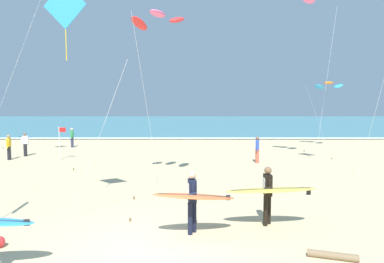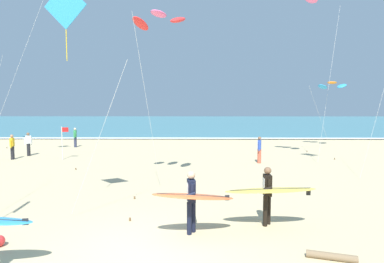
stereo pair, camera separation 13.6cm
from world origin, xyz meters
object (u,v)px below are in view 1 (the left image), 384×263
Objects in this scene: kite_arc_rose_near at (159,19)px; driftwood_log at (334,256)px; surfer_third at (194,197)px; kite_arc_amber_far at (330,85)px; lifeguard_flag at (62,140)px; bystander_green_top at (74,137)px; kite_diamond_cobalt_high at (68,11)px; bystander_yellow_top at (11,147)px; beach_ball at (1,242)px; surfer_trailing at (271,191)px; bystander_white_top at (27,144)px; bystander_blue_top at (259,150)px.

driftwood_log is (4.60, -6.69, -6.89)m from kite_arc_rose_near.
kite_arc_rose_near is at bearing 105.13° from surfer_third.
lifeguard_flag is at bearing -162.55° from kite_arc_amber_far.
kite_arc_amber_far is at bearing 45.84° from kite_arc_rose_near.
kite_diamond_cobalt_high is at bearing -70.11° from bystander_green_top.
bystander_yellow_top is at bearing 179.95° from lifeguard_flag.
driftwood_log is (6.88, -2.76, -6.15)m from kite_diamond_cobalt_high.
beach_ball is at bearing 175.62° from driftwood_log.
kite_arc_amber_far is 3.33× the size of bystander_yellow_top.
bystander_green_top is at bearing 124.36° from surfer_trailing.
lifeguard_flag reaches higher than surfer_third.
beach_ball is (-3.31, -6.08, -6.83)m from kite_arc_rose_near.
bystander_white_top is (-11.25, 13.48, -0.23)m from surfer_third.
kite_diamond_cobalt_high is 13.30m from bystander_blue_top.
bystander_green_top is at bearing -179.89° from kite_arc_amber_far.
surfer_third is at bearing -74.87° from kite_arc_rose_near.
bystander_white_top is at bearing -108.55° from bystander_green_top.
surfer_third is 14.60m from lifeguard_flag.
kite_arc_rose_near is at bearing 61.47° from beach_ball.
kite_diamond_cobalt_high reaches higher than bystander_green_top.
kite_arc_rose_near is 10.64m from driftwood_log.
surfer_third is 0.30× the size of kite_arc_rose_near.
surfer_third reaches higher than bystander_yellow_top.
lifeguard_flag is at bearing 135.74° from kite_arc_rose_near.
bystander_blue_top is at bearing 80.64° from surfer_trailing.
bystander_blue_top is (1.69, 10.29, -0.24)m from surfer_trailing.
kite_diamond_cobalt_high is at bearing 159.21° from surfer_third.
kite_arc_amber_far is 3.33× the size of bystander_white_top.
surfer_trailing reaches higher than bystander_yellow_top.
kite_arc_rose_near is 4.59× the size of bystander_yellow_top.
kite_diamond_cobalt_high is 12.57m from lifeguard_flag.
bystander_green_top reaches higher than beach_ball.
bystander_white_top is 20.69m from driftwood_log.
kite_diamond_cobalt_high is at bearing 172.25° from surfer_trailing.
surfer_third is 4.89m from beach_ball.
surfer_third is 21.45m from kite_arc_amber_far.
driftwood_log is (14.69, -13.37, -0.73)m from bystander_yellow_top.
kite_arc_amber_far reaches higher than bystander_green_top.
bystander_blue_top is 1.47× the size of driftwood_log.
surfer_trailing is at bearing 15.94° from surfer_third.
beach_ball is 0.26× the size of driftwood_log.
lifeguard_flag is at bearing 113.29° from kite_diamond_cobalt_high.
bystander_blue_top is (3.85, 10.90, -0.23)m from surfer_third.
bystander_blue_top is 14.49m from beach_ball.
bystander_blue_top is (5.29, 5.56, -6.16)m from kite_arc_rose_near.
kite_arc_amber_far is at bearing 63.36° from surfer_trailing.
surfer_trailing is 1.59× the size of bystander_green_top.
lifeguard_flag is 7.50× the size of beach_ball.
driftwood_log is at bearing -56.34° from bystander_green_top.
kite_arc_rose_near is 17.83m from kite_arc_amber_far.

